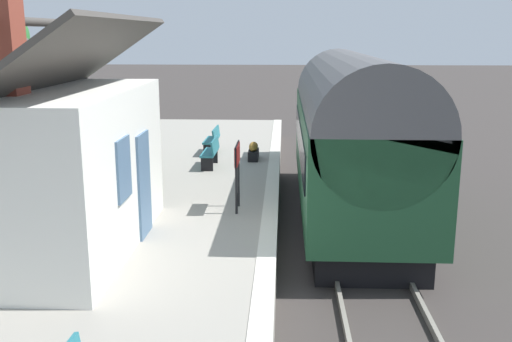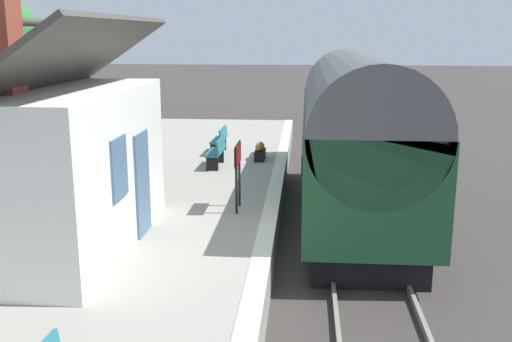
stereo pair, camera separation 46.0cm
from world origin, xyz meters
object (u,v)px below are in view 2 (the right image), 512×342
bench_mid_platform (220,139)px  bench_by_lamp (217,151)px  planter_under_sign (149,164)px  planter_bench_right (140,151)px  planter_corner_building (260,151)px  station_building (36,162)px  station_sign_board (238,160)px  train (356,137)px  tree_mid_background (7,39)px

bench_mid_platform → bench_by_lamp: bearing=-174.3°
planter_under_sign → planter_bench_right: 1.57m
planter_under_sign → planter_corner_building: (2.72, -2.96, -0.14)m
station_building → planter_bench_right: station_building is taller
station_building → bench_mid_platform: size_ratio=4.07×
bench_by_lamp → bench_mid_platform: bearing=5.7°
bench_by_lamp → station_sign_board: (-4.43, -1.15, 0.71)m
train → planter_bench_right: bearing=70.2°
station_sign_board → planter_corner_building: bearing=-0.8°
bench_mid_platform → planter_bench_right: 3.11m
bench_by_lamp → train: bearing=-121.1°
planter_bench_right → planter_corner_building: size_ratio=0.93×
bench_mid_platform → planter_bench_right: bearing=135.8°
planter_under_sign → planter_bench_right: (1.43, 0.65, 0.06)m
planter_under_sign → tree_mid_background: tree_mid_background is taller
bench_by_lamp → planter_corner_building: bench_by_lamp is taller
tree_mid_background → bench_mid_platform: bearing=-119.8°
train → bench_mid_platform: (4.52, 4.20, -0.94)m
tree_mid_background → bench_by_lamp: bearing=-127.3°
bench_by_lamp → tree_mid_background: 13.63m
planter_under_sign → planter_corner_building: bearing=-47.5°
planter_under_sign → tree_mid_background: (9.57, 8.80, 3.33)m
station_sign_board → tree_mid_background: 17.26m
bench_by_lamp → bench_mid_platform: same height
planter_corner_building → station_sign_board: 5.68m
station_building → planter_under_sign: station_building is taller
planter_under_sign → tree_mid_background: bearing=42.6°
bench_mid_platform → planter_under_sign: bench_mid_platform is taller
train → bench_by_lamp: size_ratio=7.02×
station_building → station_sign_board: bearing=-53.9°
bench_by_lamp → tree_mid_background: (8.02, 10.53, 3.27)m
bench_mid_platform → planter_bench_right: (-2.23, 2.17, -0.01)m
station_building → bench_by_lamp: (7.02, -2.40, -1.17)m
planter_under_sign → tree_mid_background: 13.42m
planter_under_sign → station_sign_board: 4.15m
planter_bench_right → station_building: bearing=179.8°
bench_by_lamp → bench_mid_platform: 2.12m
planter_corner_building → station_building: bearing=156.1°
station_building → planter_under_sign: size_ratio=7.71×
station_building → bench_by_lamp: 7.50m
station_building → planter_corner_building: (8.18, -3.63, -1.37)m
bench_by_lamp → planter_under_sign: size_ratio=1.89×
train → tree_mid_background: tree_mid_background is taller
planter_corner_building → tree_mid_background: bearing=59.7°
tree_mid_background → station_sign_board: bearing=-136.9°
station_building → planter_under_sign: (5.47, -0.67, -1.24)m
planter_bench_right → bench_by_lamp: bearing=-87.2°
bench_by_lamp → station_building: bearing=161.1°
train → bench_by_lamp: bearing=58.9°
bench_by_lamp → planter_bench_right: size_ratio=1.62×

